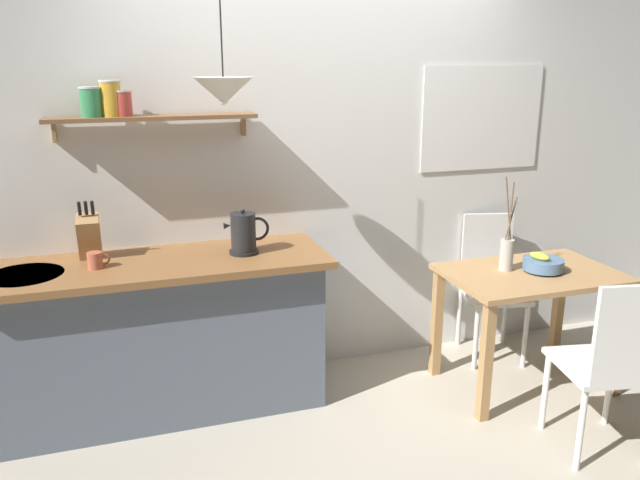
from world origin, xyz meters
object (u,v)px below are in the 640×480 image
(dining_table, at_px, (530,291))
(dining_chair_near, at_px, (613,360))
(fruit_bowl, at_px, (543,264))
(coffee_mug_by_sink, at_px, (96,260))
(twig_vase, at_px, (507,253))
(knife_block, at_px, (89,236))
(pendant_lamp, at_px, (224,91))
(electric_kettle, at_px, (244,233))
(dining_chair_far, at_px, (490,280))

(dining_table, relative_size, dining_chair_near, 1.05)
(fruit_bowl, relative_size, coffee_mug_by_sink, 2.06)
(twig_vase, xyz_separation_m, knife_block, (-2.32, 0.44, 0.19))
(twig_vase, bearing_deg, knife_block, 169.33)
(fruit_bowl, height_order, pendant_lamp, pendant_lamp)
(dining_table, distance_m, pendant_lamp, 2.11)
(dining_chair_near, bearing_deg, fruit_bowl, 80.79)
(dining_chair_near, xyz_separation_m, knife_block, (-2.39, 1.27, 0.50))
(electric_kettle, relative_size, coffee_mug_by_sink, 2.22)
(coffee_mug_by_sink, bearing_deg, fruit_bowl, -7.86)
(dining_table, bearing_deg, twig_vase, 150.16)
(knife_block, bearing_deg, dining_chair_near, -27.96)
(fruit_bowl, relative_size, twig_vase, 0.42)
(pendant_lamp, bearing_deg, knife_block, 157.24)
(dining_chair_far, relative_size, knife_block, 2.92)
(dining_chair_far, bearing_deg, coffee_mug_by_sink, -176.56)
(electric_kettle, height_order, knife_block, knife_block)
(twig_vase, xyz_separation_m, coffee_mug_by_sink, (-2.29, 0.25, 0.11))
(fruit_bowl, bearing_deg, knife_block, 168.17)
(dining_chair_far, distance_m, fruit_bowl, 0.56)
(fruit_bowl, bearing_deg, dining_table, 167.28)
(coffee_mug_by_sink, xyz_separation_m, pendant_lamp, (0.68, -0.11, 0.84))
(dining_table, xyz_separation_m, knife_block, (-2.45, 0.51, 0.42))
(dining_chair_near, distance_m, knife_block, 2.75)
(dining_chair_near, relative_size, twig_vase, 1.71)
(dining_chair_far, xyz_separation_m, electric_kettle, (-1.68, -0.13, 0.50))
(electric_kettle, bearing_deg, dining_chair_far, 4.36)
(dining_table, height_order, fruit_bowl, fruit_bowl)
(dining_table, bearing_deg, knife_block, 168.19)
(dining_table, xyz_separation_m, twig_vase, (-0.13, 0.08, 0.23))
(dining_chair_near, xyz_separation_m, twig_vase, (-0.07, 0.83, 0.31))
(knife_block, bearing_deg, fruit_bowl, -11.83)
(fruit_bowl, bearing_deg, electric_kettle, 167.97)
(pendant_lamp, bearing_deg, dining_chair_near, -30.00)
(fruit_bowl, xyz_separation_m, coffee_mug_by_sink, (-2.48, 0.34, 0.16))
(dining_table, relative_size, pendant_lamp, 1.58)
(knife_block, bearing_deg, dining_table, -11.81)
(dining_chair_near, bearing_deg, dining_chair_far, 85.35)
(dining_table, bearing_deg, coffee_mug_by_sink, 172.26)
(twig_vase, height_order, coffee_mug_by_sink, twig_vase)
(dining_table, distance_m, dining_chair_far, 0.49)
(electric_kettle, relative_size, pendant_lamp, 0.40)
(coffee_mug_by_sink, bearing_deg, pendant_lamp, -9.47)
(twig_vase, bearing_deg, dining_chair_near, -85.03)
(dining_chair_far, height_order, electric_kettle, electric_kettle)
(dining_chair_near, xyz_separation_m, dining_chair_far, (0.10, 1.23, -0.02))
(dining_table, bearing_deg, electric_kettle, 168.00)
(dining_chair_far, distance_m, twig_vase, 0.54)
(coffee_mug_by_sink, height_order, pendant_lamp, pendant_lamp)
(dining_chair_far, bearing_deg, pendant_lamp, -171.68)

